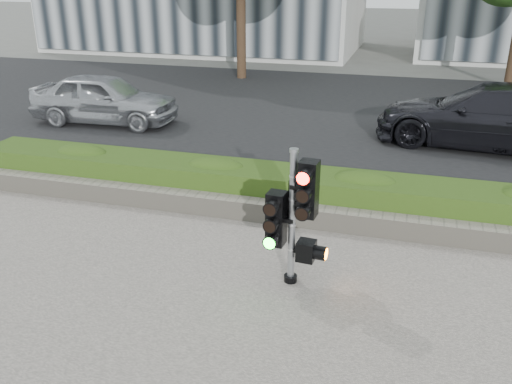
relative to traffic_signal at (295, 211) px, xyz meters
The scene contains 8 objects.
ground 1.36m from the traffic_signal, behind, with size 120.00×120.00×0.00m, color #51514C.
road 9.98m from the traffic_signal, 94.68° to the left, with size 60.00×13.00×0.02m, color black.
curb 3.31m from the traffic_signal, 104.91° to the left, with size 60.00×0.25×0.12m, color gray.
stone_wall 2.15m from the traffic_signal, 114.35° to the left, with size 12.00×0.32×0.34m, color gray.
hedge 2.67m from the traffic_signal, 108.36° to the left, with size 12.00×1.00×0.68m, color #4C7223.
traffic_signal is the anchor object (origin of this frame).
car_silver 9.63m from the traffic_signal, 135.54° to the left, with size 1.63×4.05×1.38m, color #A8AAAF.
car_dark 8.00m from the traffic_signal, 66.78° to the left, with size 2.14×5.27×1.53m, color black.
Camera 1 is at (2.12, -6.23, 4.01)m, focal length 38.00 mm.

